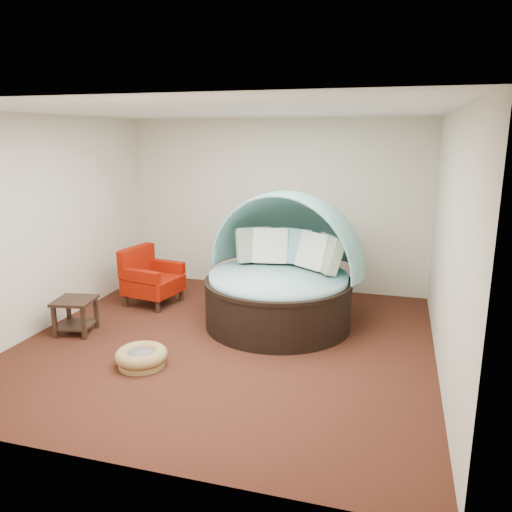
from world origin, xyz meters
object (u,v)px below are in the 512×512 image
(canopy_daybed, at_px, (282,263))
(red_armchair, at_px, (150,278))
(side_table, at_px, (75,311))
(pet_basket, at_px, (141,357))

(canopy_daybed, height_order, red_armchair, canopy_daybed)
(canopy_daybed, distance_m, red_armchair, 2.18)
(side_table, bearing_deg, red_armchair, 74.28)
(canopy_daybed, xyz_separation_m, pet_basket, (-1.21, -1.75, -0.74))
(canopy_daybed, relative_size, red_armchair, 2.78)
(canopy_daybed, bearing_deg, side_table, -142.90)
(canopy_daybed, distance_m, side_table, 2.80)
(red_armchair, relative_size, side_table, 1.56)
(pet_basket, relative_size, red_armchair, 0.89)
(canopy_daybed, height_order, pet_basket, canopy_daybed)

